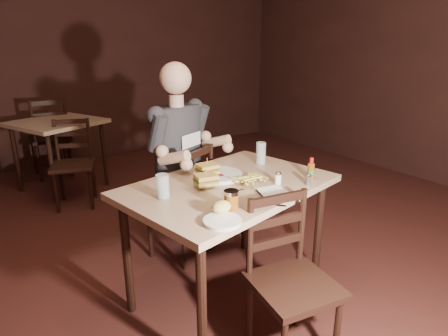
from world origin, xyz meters
TOP-DOWN VIEW (x-y plane):
  - room_shell at (0.00, 0.00)m, footprint 7.00×7.00m
  - main_table at (-0.20, -0.09)m, footprint 1.33×1.02m
  - bg_table at (-0.63, 2.50)m, footprint 1.05×1.05m
  - chair_far at (-0.21, 0.54)m, footprint 0.54×0.56m
  - chair_near at (-0.21, -0.66)m, footprint 0.45×0.48m
  - bg_chair_far at (-0.63, 3.05)m, footprint 0.44×0.48m
  - bg_chair_near at (-0.63, 1.95)m, footprint 0.52×0.54m
  - diner at (-0.19, 0.49)m, footprint 0.70×0.64m
  - dinner_plate at (-0.19, 0.04)m, footprint 0.34×0.34m
  - sandwich_left at (-0.34, -0.07)m, footprint 0.13×0.12m
  - sandwich_right at (-0.24, 0.09)m, footprint 0.13×0.11m
  - fries_pile at (-0.10, -0.17)m, footprint 0.26×0.21m
  - ketchup_dollop at (-0.20, 0.01)m, footprint 0.05×0.05m
  - glass_left at (-0.61, -0.06)m, footprint 0.08×0.08m
  - glass_right at (0.20, 0.10)m, footprint 0.08×0.08m
  - hot_sauce at (0.25, -0.30)m, footprint 0.05×0.05m
  - salt_shaker at (0.03, -0.26)m, footprint 0.04×0.04m
  - pepper_shaker at (0.16, -0.36)m, footprint 0.04×0.04m
  - syrup_dispenser at (-0.40, -0.39)m, footprint 0.09×0.09m
  - napkin at (-0.08, -0.33)m, footprint 0.19×0.18m
  - knife at (-0.22, -0.45)m, footprint 0.13×0.16m
  - fork at (-0.16, -0.32)m, footprint 0.07×0.17m
  - side_plate at (-0.52, -0.49)m, footprint 0.20×0.20m
  - bread_roll at (-0.48, -0.42)m, footprint 0.11×0.10m

SIDE VIEW (x-z plane):
  - chair_near at x=-0.21m, z-range 0.00..0.84m
  - bg_chair_near at x=-0.63m, z-range 0.00..0.84m
  - chair_far at x=-0.21m, z-range 0.00..0.86m
  - bg_chair_far at x=-0.63m, z-range 0.00..0.95m
  - bg_table at x=-0.63m, z-range 0.30..1.07m
  - main_table at x=-0.20m, z-range 0.30..1.07m
  - napkin at x=-0.08m, z-range 0.77..0.77m
  - knife at x=-0.22m, z-range 0.77..0.78m
  - fork at x=-0.16m, z-range 0.77..0.78m
  - side_plate at x=-0.52m, z-range 0.77..0.78m
  - dinner_plate at x=-0.19m, z-range 0.77..0.79m
  - ketchup_dollop at x=-0.20m, z-range 0.79..0.80m
  - pepper_shaker at x=0.16m, z-range 0.77..0.83m
  - fries_pile at x=-0.10m, z-range 0.79..0.82m
  - salt_shaker at x=0.03m, z-range 0.77..0.84m
  - bread_roll at x=-0.48m, z-range 0.78..0.84m
  - syrup_dispenser at x=-0.40m, z-range 0.77..0.87m
  - glass_left at x=-0.61m, z-range 0.77..0.90m
  - hot_sauce at x=0.25m, z-range 0.77..0.90m
  - sandwich_left at x=-0.34m, z-range 0.79..0.89m
  - sandwich_right at x=-0.24m, z-range 0.79..0.89m
  - glass_right at x=0.20m, z-range 0.77..0.92m
  - diner at x=-0.19m, z-range 0.44..1.43m
  - room_shell at x=0.00m, z-range -2.10..4.90m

